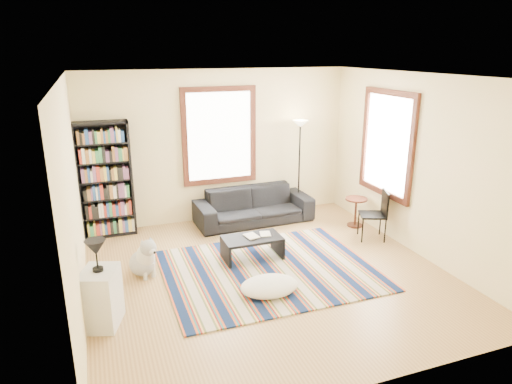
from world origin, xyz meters
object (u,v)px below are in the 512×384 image
object	(u,v)px
side_table	(356,212)
dog	(142,256)
coffee_table	(252,248)
folding_chair	(372,215)
floor_lamp	(299,168)
sofa	(254,206)
white_cabinet	(101,298)
bookshelf	(105,180)
floor_cushion	(269,286)

from	to	relation	value
side_table	dog	xyz separation A→B (m)	(-3.91, -0.59, 0.02)
coffee_table	folding_chair	bearing A→B (deg)	1.35
coffee_table	side_table	size ratio (longest dim) A/B	1.67
floor_lamp	side_table	bearing A→B (deg)	-53.23
side_table	dog	distance (m)	3.95
folding_chair	dog	bearing A→B (deg)	-158.45
coffee_table	side_table	xyz separation A→B (m)	(2.25, 0.65, 0.09)
coffee_table	folding_chair	xyz separation A→B (m)	(2.20, 0.05, 0.25)
sofa	coffee_table	size ratio (longest dim) A/B	2.42
sofa	coffee_table	world-z (taller)	sofa
coffee_table	white_cabinet	distance (m)	2.50
coffee_table	dog	bearing A→B (deg)	178.05
coffee_table	floor_lamp	distance (m)	2.34
folding_chair	white_cabinet	size ratio (longest dim) A/B	1.23
side_table	dog	world-z (taller)	dog
white_cabinet	folding_chair	bearing A→B (deg)	33.45
white_cabinet	dog	bearing A→B (deg)	81.66
floor_lamp	dog	distance (m)	3.61
bookshelf	folding_chair	size ratio (longest dim) A/B	2.33
floor_cushion	white_cabinet	bearing A→B (deg)	-179.87
bookshelf	floor_lamp	bearing A→B (deg)	-2.73
floor_cushion	side_table	world-z (taller)	side_table
coffee_table	floor_lamp	size ratio (longest dim) A/B	0.48
side_table	dog	size ratio (longest dim) A/B	0.92
bookshelf	dog	world-z (taller)	bookshelf
sofa	dog	size ratio (longest dim) A/B	3.70
white_cabinet	dog	size ratio (longest dim) A/B	1.19
floor_cushion	bookshelf	bearing A→B (deg)	123.70
bookshelf	floor_lamp	xyz separation A→B (m)	(3.56, -0.17, -0.07)
side_table	white_cabinet	size ratio (longest dim) A/B	0.77
dog	white_cabinet	bearing A→B (deg)	-141.81
folding_chair	floor_lamp	bearing A→B (deg)	134.77
sofa	floor_cushion	distance (m)	2.67
bookshelf	floor_cushion	size ratio (longest dim) A/B	2.51
bookshelf	dog	distance (m)	1.89
side_table	floor_lamp	bearing A→B (deg)	126.77
coffee_table	folding_chair	world-z (taller)	folding_chair
sofa	floor_lamp	size ratio (longest dim) A/B	1.17
floor_lamp	bookshelf	bearing A→B (deg)	177.27
coffee_table	floor_lamp	xyz separation A→B (m)	(1.53, 1.60, 0.75)
sofa	white_cabinet	size ratio (longest dim) A/B	3.11
floor_cushion	dog	bearing A→B (deg)	143.78
sofa	side_table	world-z (taller)	sofa
sofa	bookshelf	xyz separation A→B (m)	(-2.59, 0.27, 0.68)
side_table	bookshelf	bearing A→B (deg)	165.26
bookshelf	white_cabinet	xyz separation A→B (m)	(-0.23, -2.84, -0.65)
sofa	side_table	size ratio (longest dim) A/B	4.03
sofa	white_cabinet	xyz separation A→B (m)	(-2.82, -2.57, 0.03)
folding_chair	dog	world-z (taller)	folding_chair
sofa	floor_cushion	size ratio (longest dim) A/B	2.73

